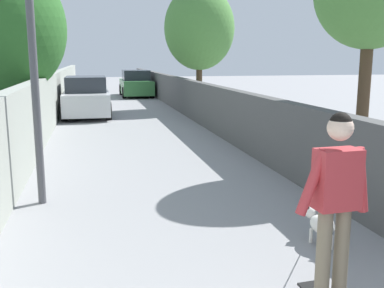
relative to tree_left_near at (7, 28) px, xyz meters
name	(u,v)px	position (x,y,z in m)	size (l,w,h in m)	color
ground_plane	(130,128)	(1.00, -3.37, -3.06)	(80.00, 80.00, 0.00)	gray
wall_left	(40,111)	(-1.00, -0.83, -2.21)	(48.00, 0.30, 1.70)	#999E93
fence_right	(222,111)	(-1.00, -5.91, -2.35)	(48.00, 0.30, 1.42)	#4C4C4C
tree_left_near	(7,28)	(0.00, 0.00, 0.00)	(3.19, 3.19, 4.92)	brown
tree_right_far	(199,28)	(6.00, -6.88, 0.45)	(3.06, 3.06, 5.32)	#473523
lamp_post	(29,3)	(-6.42, -1.38, -0.02)	(0.36, 0.36, 4.45)	#4C4C51
person_skateboarder	(336,194)	(-10.20, -4.23, -1.96)	(0.24, 0.71, 1.73)	#726651
dog	(320,224)	(-8.85, -4.86, -2.78)	(1.66, 0.76, 1.06)	white
car_near	(86,98)	(4.47, -1.98, -2.34)	(4.06, 1.80, 1.54)	silver
car_far	(136,84)	(13.23, -4.76, -2.34)	(4.06, 1.80, 1.54)	#336B38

